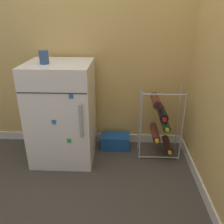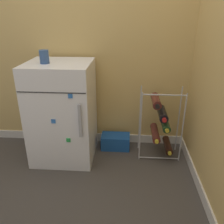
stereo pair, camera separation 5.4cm
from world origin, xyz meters
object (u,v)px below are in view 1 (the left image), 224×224
(mini_fridge, at_px, (62,113))
(soda_box, at_px, (115,141))
(wine_rack, at_px, (161,122))
(fridge_top_cup, at_px, (44,57))

(mini_fridge, distance_m, soda_box, 0.66)
(mini_fridge, distance_m, wine_rack, 0.95)
(mini_fridge, xyz_separation_m, soda_box, (0.50, 0.16, -0.40))
(mini_fridge, bearing_deg, fridge_top_cup, -150.93)
(soda_box, bearing_deg, wine_rack, -12.49)
(wine_rack, distance_m, fridge_top_cup, 1.23)
(soda_box, bearing_deg, mini_fridge, -161.78)
(soda_box, distance_m, fridge_top_cup, 1.12)
(wine_rack, relative_size, fridge_top_cup, 6.22)
(wine_rack, xyz_separation_m, fridge_top_cup, (-1.04, -0.12, 0.64))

